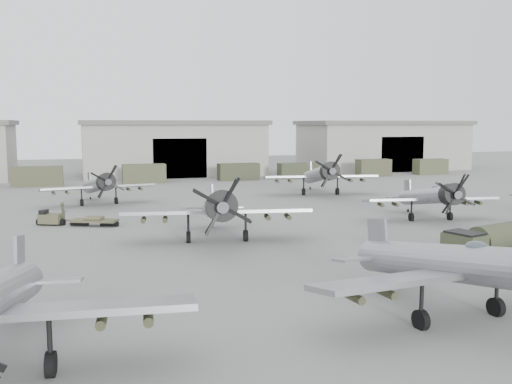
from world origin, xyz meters
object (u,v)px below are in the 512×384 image
at_px(aircraft_mid_2, 432,196).
at_px(fuel_tanker, 490,243).
at_px(aircraft_mid_1, 217,208).
at_px(tug_trailer, 67,220).
at_px(aircraft_far_1, 321,174).
at_px(aircraft_far_0, 99,185).
at_px(aircraft_near_1, 464,266).
at_px(ground_crew, 63,213).

height_order(aircraft_mid_2, fuel_tanker, aircraft_mid_2).
bearing_deg(fuel_tanker, aircraft_mid_2, 51.22).
height_order(aircraft_mid_1, tug_trailer, aircraft_mid_1).
distance_m(aircraft_far_1, tug_trailer, 30.24).
relative_size(aircraft_far_0, aircraft_far_1, 0.86).
relative_size(aircraft_mid_2, fuel_tanker, 1.73).
height_order(aircraft_near_1, ground_crew, aircraft_near_1).
xyz_separation_m(aircraft_far_0, aircraft_far_1, (24.72, 0.77, 0.34)).
bearing_deg(fuel_tanker, ground_crew, 121.17).
bearing_deg(ground_crew, aircraft_mid_1, -149.44).
relative_size(aircraft_near_1, fuel_tanker, 2.00).
distance_m(aircraft_far_0, ground_crew, 11.38).
height_order(aircraft_near_1, aircraft_mid_1, aircraft_near_1).
relative_size(aircraft_near_1, aircraft_mid_1, 1.00).
relative_size(aircraft_far_0, fuel_tanker, 1.71).
bearing_deg(ground_crew, aircraft_near_1, -165.07).
height_order(aircraft_mid_2, tug_trailer, aircraft_mid_2).
bearing_deg(aircraft_mid_1, ground_crew, 144.13).
bearing_deg(aircraft_mid_1, fuel_tanker, -30.95).
bearing_deg(aircraft_mid_2, aircraft_mid_1, -161.42).
bearing_deg(aircraft_near_1, fuel_tanker, 38.66).
xyz_separation_m(aircraft_near_1, ground_crew, (-16.29, 29.31, -1.50)).
relative_size(aircraft_far_0, tug_trailer, 1.81).
relative_size(aircraft_mid_2, aircraft_far_0, 1.01).
bearing_deg(aircraft_mid_2, ground_crew, 175.43).
bearing_deg(aircraft_mid_1, aircraft_far_1, 61.05).
bearing_deg(aircraft_mid_2, aircraft_far_1, 104.83).
bearing_deg(aircraft_mid_2, fuel_tanker, -103.32).
xyz_separation_m(aircraft_far_1, fuel_tanker, (-4.21, -33.49, -1.00)).
bearing_deg(aircraft_far_0, aircraft_mid_2, -43.91).
relative_size(aircraft_far_0, ground_crew, 6.22).
xyz_separation_m(tug_trailer, ground_crew, (-0.31, 0.50, 0.44)).
bearing_deg(aircraft_near_1, aircraft_mid_1, 101.13).
height_order(aircraft_far_1, fuel_tanker, aircraft_far_1).
distance_m(fuel_tanker, tug_trailer, 31.73).
xyz_separation_m(fuel_tanker, tug_trailer, (-23.43, 21.38, -0.93)).
height_order(aircraft_mid_1, ground_crew, aircraft_mid_1).
bearing_deg(aircraft_far_1, aircraft_mid_1, -118.34).
distance_m(aircraft_near_1, aircraft_far_1, 42.56).
height_order(aircraft_mid_2, ground_crew, aircraft_mid_2).
distance_m(aircraft_mid_1, ground_crew, 14.87).
height_order(aircraft_near_1, tug_trailer, aircraft_near_1).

